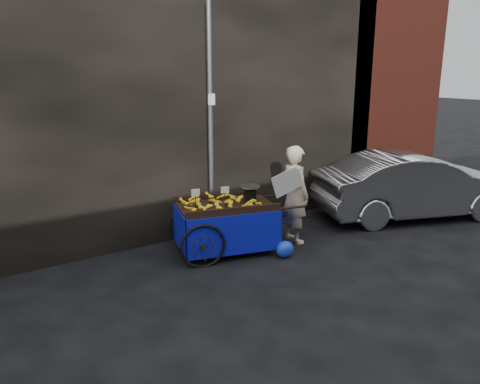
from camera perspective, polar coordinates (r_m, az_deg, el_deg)
ground at (r=7.09m, az=-0.08°, el=-9.20°), size 80.00×80.00×0.00m
building_wall at (r=8.92m, az=-7.50°, el=12.25°), size 13.50×2.00×5.00m
street_pole at (r=7.78m, az=-3.63°, el=8.33°), size 0.12×0.10×4.00m
banana_cart at (r=7.46m, az=-2.07°, el=-2.21°), size 2.25×1.45×1.13m
vendor at (r=7.92m, az=6.69°, el=-0.28°), size 0.82×0.62×1.66m
plastic_bag at (r=7.43m, az=5.50°, el=-6.96°), size 0.30×0.24×0.27m
parked_car at (r=9.88m, az=20.52°, el=0.80°), size 4.16×2.68×1.29m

